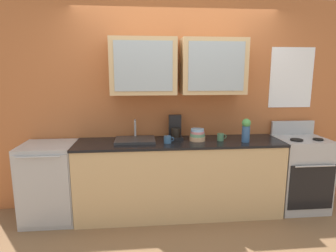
{
  "coord_description": "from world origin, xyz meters",
  "views": [
    {
      "loc": [
        -0.45,
        -3.27,
        1.74
      ],
      "look_at": [
        -0.14,
        0.0,
        1.11
      ],
      "focal_mm": 30.29,
      "sensor_mm": 36.0,
      "label": 1
    }
  ],
  "objects_px": {
    "cup_near_bowls": "(221,137)",
    "dishwasher": "(50,182)",
    "vase": "(246,130)",
    "cup_near_sink": "(168,140)",
    "coffee_maker": "(175,130)",
    "bowl_stack": "(197,135)",
    "sink_faucet": "(135,140)",
    "stove_range": "(299,173)"
  },
  "relations": [
    {
      "from": "coffee_maker",
      "to": "sink_faucet",
      "type": "bearing_deg",
      "value": -167.84
    },
    {
      "from": "vase",
      "to": "coffee_maker",
      "type": "bearing_deg",
      "value": 161.62
    },
    {
      "from": "cup_near_sink",
      "to": "cup_near_bowls",
      "type": "relative_size",
      "value": 1.07
    },
    {
      "from": "sink_faucet",
      "to": "cup_near_sink",
      "type": "bearing_deg",
      "value": -18.08
    },
    {
      "from": "dishwasher",
      "to": "vase",
      "type": "bearing_deg",
      "value": -2.49
    },
    {
      "from": "vase",
      "to": "cup_near_bowls",
      "type": "xyz_separation_m",
      "value": [
        -0.27,
        0.1,
        -0.11
      ]
    },
    {
      "from": "sink_faucet",
      "to": "cup_near_bowls",
      "type": "relative_size",
      "value": 4.17
    },
    {
      "from": "vase",
      "to": "coffee_maker",
      "type": "height_order",
      "value": "coffee_maker"
    },
    {
      "from": "sink_faucet",
      "to": "stove_range",
      "type": "bearing_deg",
      "value": -1.55
    },
    {
      "from": "cup_near_bowls",
      "to": "dishwasher",
      "type": "xyz_separation_m",
      "value": [
        -2.03,
        0.0,
        -0.5
      ]
    },
    {
      "from": "bowl_stack",
      "to": "coffee_maker",
      "type": "xyz_separation_m",
      "value": [
        -0.25,
        0.14,
        0.04
      ]
    },
    {
      "from": "cup_near_sink",
      "to": "dishwasher",
      "type": "relative_size",
      "value": 0.13
    },
    {
      "from": "cup_near_bowls",
      "to": "dishwasher",
      "type": "distance_m",
      "value": 2.1
    },
    {
      "from": "vase",
      "to": "sink_faucet",
      "type": "bearing_deg",
      "value": 172.98
    },
    {
      "from": "stove_range",
      "to": "coffee_maker",
      "type": "relative_size",
      "value": 3.79
    },
    {
      "from": "vase",
      "to": "cup_near_sink",
      "type": "distance_m",
      "value": 0.93
    },
    {
      "from": "coffee_maker",
      "to": "dishwasher",
      "type": "bearing_deg",
      "value": -173.62
    },
    {
      "from": "sink_faucet",
      "to": "cup_near_sink",
      "type": "distance_m",
      "value": 0.4
    },
    {
      "from": "stove_range",
      "to": "dishwasher",
      "type": "bearing_deg",
      "value": -179.92
    },
    {
      "from": "sink_faucet",
      "to": "dishwasher",
      "type": "relative_size",
      "value": 0.51
    },
    {
      "from": "sink_faucet",
      "to": "coffee_maker",
      "type": "bearing_deg",
      "value": 12.16
    },
    {
      "from": "bowl_stack",
      "to": "cup_near_bowls",
      "type": "height_order",
      "value": "bowl_stack"
    },
    {
      "from": "vase",
      "to": "dishwasher",
      "type": "relative_size",
      "value": 0.3
    },
    {
      "from": "sink_faucet",
      "to": "cup_near_sink",
      "type": "xyz_separation_m",
      "value": [
        0.38,
        -0.12,
        0.02
      ]
    },
    {
      "from": "cup_near_sink",
      "to": "coffee_maker",
      "type": "relative_size",
      "value": 0.42
    },
    {
      "from": "sink_faucet",
      "to": "coffee_maker",
      "type": "relative_size",
      "value": 1.63
    },
    {
      "from": "sink_faucet",
      "to": "coffee_maker",
      "type": "xyz_separation_m",
      "value": [
        0.5,
        0.11,
        0.09
      ]
    },
    {
      "from": "coffee_maker",
      "to": "cup_near_bowls",
      "type": "bearing_deg",
      "value": -17.89
    },
    {
      "from": "cup_near_sink",
      "to": "sink_faucet",
      "type": "bearing_deg",
      "value": 161.92
    },
    {
      "from": "stove_range",
      "to": "vase",
      "type": "xyz_separation_m",
      "value": [
        -0.78,
        -0.1,
        0.6
      ]
    },
    {
      "from": "cup_near_sink",
      "to": "dishwasher",
      "type": "height_order",
      "value": "cup_near_sink"
    },
    {
      "from": "bowl_stack",
      "to": "vase",
      "type": "height_order",
      "value": "vase"
    },
    {
      "from": "bowl_stack",
      "to": "cup_near_sink",
      "type": "distance_m",
      "value": 0.38
    },
    {
      "from": "sink_faucet",
      "to": "coffee_maker",
      "type": "height_order",
      "value": "coffee_maker"
    },
    {
      "from": "bowl_stack",
      "to": "cup_near_sink",
      "type": "relative_size",
      "value": 1.57
    },
    {
      "from": "bowl_stack",
      "to": "coffee_maker",
      "type": "relative_size",
      "value": 0.66
    },
    {
      "from": "sink_faucet",
      "to": "cup_near_sink",
      "type": "relative_size",
      "value": 3.91
    },
    {
      "from": "sink_faucet",
      "to": "dishwasher",
      "type": "bearing_deg",
      "value": -176.55
    },
    {
      "from": "dishwasher",
      "to": "coffee_maker",
      "type": "relative_size",
      "value": 3.17
    },
    {
      "from": "bowl_stack",
      "to": "sink_faucet",
      "type": "bearing_deg",
      "value": 177.32
    },
    {
      "from": "sink_faucet",
      "to": "cup_near_bowls",
      "type": "xyz_separation_m",
      "value": [
        1.03,
        -0.06,
        0.02
      ]
    },
    {
      "from": "coffee_maker",
      "to": "stove_range",
      "type": "bearing_deg",
      "value": -5.91
    }
  ]
}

